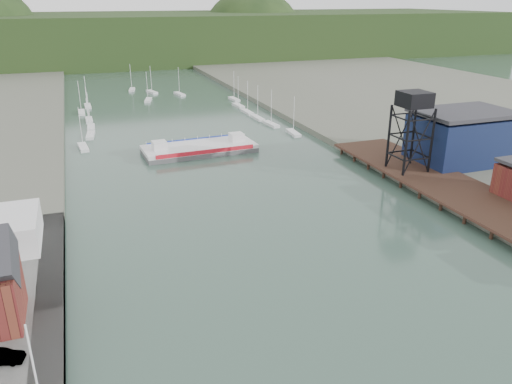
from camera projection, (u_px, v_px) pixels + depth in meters
east_pier at (458, 190)px, 92.60m from camera, size 14.00×70.00×2.45m
lift_tower at (414, 104)px, 98.33m from camera, size 6.50×6.50×16.00m
blue_shed at (462, 137)px, 107.95m from camera, size 20.50×14.50×11.30m
marina_sailboats at (168, 111)px, 163.39m from camera, size 57.71×92.65×0.90m
distant_hills at (111, 41)px, 301.11m from camera, size 500.00×120.00×80.00m
chain_ferry at (199, 148)px, 121.12m from camera, size 27.40×12.24×3.87m
car_west_b at (2, 357)px, 49.20m from camera, size 4.35×2.45×1.36m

